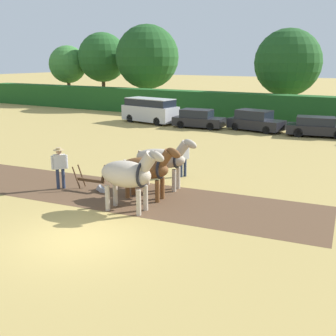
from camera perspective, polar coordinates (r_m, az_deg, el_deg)
name	(u,v)px	position (r m, az deg, el deg)	size (l,w,h in m)	color
ground_plane	(77,239)	(13.66, -12.16, -9.33)	(240.00, 240.00, 0.00)	#A88E4C
plowed_furrow_strip	(81,189)	(18.58, -11.66, -2.80)	(20.49, 3.95, 0.01)	brown
hedgerow	(295,110)	(38.03, 16.81, 7.59)	(74.07, 1.85, 2.43)	#1E511E
tree_far_left	(68,64)	(56.25, -13.43, 13.48)	(4.67, 4.67, 7.07)	brown
tree_left	(103,57)	(54.08, -8.86, 14.59)	(5.97, 5.97, 8.59)	#423323
tree_center_left	(147,57)	(49.52, -2.84, 14.79)	(7.19, 7.19, 9.22)	brown
tree_center	(288,63)	(42.51, 15.93, 13.56)	(6.31, 6.31, 8.24)	#4C3823
draft_horse_lead_left	(129,174)	(15.32, -5.37, -0.84)	(2.68, 1.24, 2.45)	#B2A38E
draft_horse_lead_right	(147,168)	(16.65, -2.84, -0.05)	(2.71, 1.09, 2.26)	brown
draft_horse_trail_left	(163,159)	(17.96, -0.70, 1.27)	(2.93, 1.09, 2.34)	#B2A38E
plow	(94,184)	(18.14, -10.05, -2.12)	(1.60, 0.50, 1.13)	#4C331E
farmer_at_plow	(60,164)	(18.57, -14.47, 0.47)	(0.50, 0.54, 1.81)	#28334C
farmer_beside_team	(183,157)	(19.87, 2.08, 1.56)	(0.40, 0.61, 1.69)	#28334C
parked_van	(150,110)	(36.99, -2.44, 7.82)	(5.26, 2.74, 2.13)	#BCBCC1
parked_car_left	(198,119)	(34.40, 4.10, 6.64)	(4.20, 2.09, 1.49)	black
parked_car_center_left	(255,121)	(33.52, 11.75, 6.25)	(4.50, 2.51, 1.60)	black
parked_car_center	(317,127)	(32.30, 19.59, 5.28)	(4.64, 2.58, 1.41)	black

